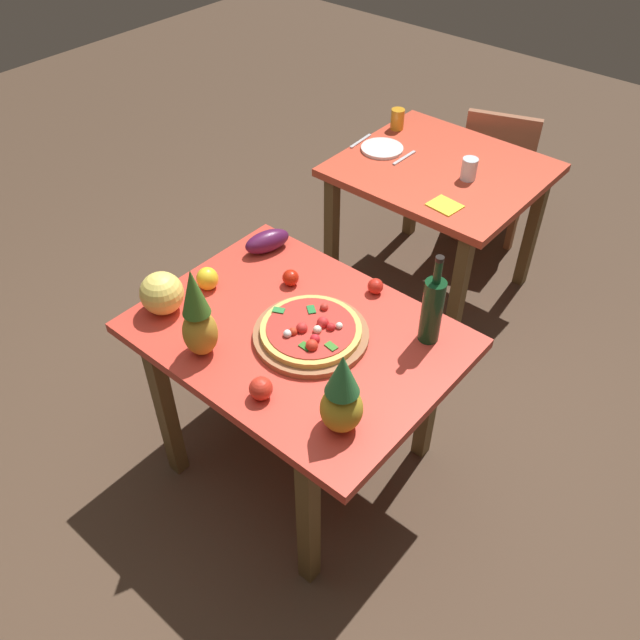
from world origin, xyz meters
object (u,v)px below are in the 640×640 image
(pizza, at_px, (311,330))
(drinking_glass_juice, at_px, (397,119))
(dining_chair, at_px, (497,167))
(pizza_board, at_px, (311,335))
(tomato_near_board, at_px, (291,278))
(napkin_folded, at_px, (445,205))
(wine_bottle, at_px, (432,309))
(pineapple_right, at_px, (198,317))
(pineapple_left, at_px, (342,397))
(eggplant, at_px, (267,241))
(background_table, at_px, (440,186))
(tomato_by_bottle, at_px, (261,389))
(fork_utensil, at_px, (361,141))
(melon, at_px, (162,293))
(dinner_plate, at_px, (382,149))
(bell_pepper, at_px, (207,279))
(tomato_beside_pepper, at_px, (375,286))
(drinking_glass_water, at_px, (469,169))
(display_table, at_px, (298,351))
(knife_utensil, at_px, (404,158))

(pizza, distance_m, drinking_glass_juice, 1.71)
(dining_chair, bearing_deg, pizza_board, 78.85)
(tomato_near_board, distance_m, napkin_folded, 0.89)
(wine_bottle, relative_size, pineapple_right, 1.00)
(pineapple_left, xyz_separation_m, napkin_folded, (-0.44, 1.30, -0.14))
(eggplant, bearing_deg, pizza_board, -30.22)
(background_table, xyz_separation_m, drinking_glass_juice, (-0.41, 0.19, 0.17))
(background_table, relative_size, wine_bottle, 2.65)
(eggplant, height_order, tomato_by_bottle, eggplant)
(pizza, bearing_deg, fork_utensil, 120.95)
(pizza, distance_m, pineapple_right, 0.41)
(pizza, bearing_deg, dining_chair, 98.86)
(tomato_near_board, distance_m, drinking_glass_juice, 1.44)
(drinking_glass_juice, bearing_deg, pineapple_right, -75.54)
(pizza, bearing_deg, melon, -155.19)
(fork_utensil, bearing_deg, pineapple_right, -74.74)
(background_table, relative_size, dinner_plate, 4.38)
(melon, bearing_deg, tomato_near_board, 58.33)
(wine_bottle, xyz_separation_m, napkin_folded, (-0.42, 0.78, -0.14))
(background_table, xyz_separation_m, pizza, (0.31, -1.36, 0.15))
(pizza, height_order, melon, melon)
(melon, bearing_deg, dinner_plate, 94.39)
(pizza, height_order, pineapple_left, pineapple_left)
(dining_chair, distance_m, dinner_plate, 0.85)
(pizza, relative_size, wine_bottle, 1.00)
(melon, height_order, napkin_folded, melon)
(bell_pepper, bearing_deg, drinking_glass_juice, 98.09)
(tomato_beside_pepper, height_order, drinking_glass_water, drinking_glass_water)
(eggplant, distance_m, fork_utensil, 1.06)
(pineapple_left, bearing_deg, wine_bottle, 91.32)
(tomato_near_board, height_order, dinner_plate, tomato_near_board)
(tomato_by_bottle, bearing_deg, drinking_glass_juice, 112.69)
(dining_chair, xyz_separation_m, pineapple_right, (0.07, -2.33, 0.45))
(pizza, distance_m, dinner_plate, 1.45)
(pineapple_left, relative_size, eggplant, 1.56)
(pineapple_left, height_order, bell_pepper, pineapple_left)
(pizza, xyz_separation_m, pineapple_left, (0.33, -0.24, 0.10))
(eggplant, bearing_deg, melon, -93.58)
(pineapple_left, distance_m, drinking_glass_water, 1.65)
(display_table, height_order, drinking_glass_juice, drinking_glass_juice)
(knife_utensil, distance_m, napkin_folded, 0.47)
(dining_chair, bearing_deg, drinking_glass_juice, 29.79)
(pineapple_left, height_order, dinner_plate, pineapple_left)
(pineapple_right, relative_size, fork_utensil, 2.01)
(pizza_board, bearing_deg, pineapple_left, -35.95)
(pineapple_left, xyz_separation_m, drinking_glass_water, (-0.48, 1.58, -0.08))
(dining_chair, relative_size, napkin_folded, 6.07)
(pineapple_left, distance_m, bell_pepper, 0.86)
(bell_pepper, bearing_deg, wine_bottle, 21.14)
(background_table, relative_size, pizza_board, 2.30)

